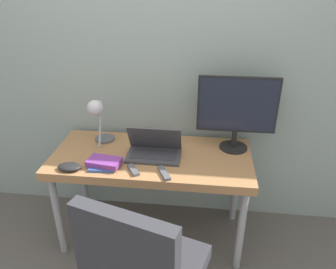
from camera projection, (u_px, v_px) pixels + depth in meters
name	position (u px, v px, depth m)	size (l,w,h in m)	color
ground_plane	(147.00, 264.00, 2.31)	(12.00, 12.00, 0.00)	#514C47
wall_back	(158.00, 58.00, 2.34)	(8.00, 0.05, 2.60)	gray
desk	(152.00, 163.00, 2.30)	(1.38, 0.63, 0.72)	#996B42
laptop	(154.00, 150.00, 2.24)	(0.37, 0.22, 0.21)	#38383D
monitor	(237.00, 109.00, 2.22)	(0.54, 0.20, 0.53)	black
desk_lamp	(98.00, 115.00, 2.26)	(0.15, 0.27, 0.37)	#4C4C51
book_stack	(104.00, 163.00, 2.12)	(0.23, 0.16, 0.05)	#334C8C
tv_remote	(133.00, 170.00, 2.08)	(0.10, 0.13, 0.02)	#4C4C51
media_remote	(164.00, 173.00, 2.04)	(0.10, 0.16, 0.02)	#4C4C51
game_controller	(69.00, 167.00, 2.09)	(0.15, 0.10, 0.04)	black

